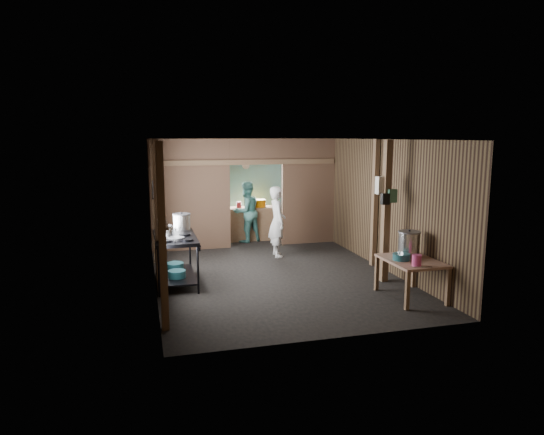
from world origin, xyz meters
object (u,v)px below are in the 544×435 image
object	(u,v)px
prep_table	(411,279)
stock_pot	(409,244)
gas_range	(176,260)
stove_pot_large	(182,222)
pink_bucket	(417,260)
cook	(277,222)
yellow_tub	(259,203)

from	to	relation	value
prep_table	stock_pot	world-z (taller)	stock_pot
gas_range	stove_pot_large	bearing A→B (deg)	71.61
stock_pot	pink_bucket	world-z (taller)	stock_pot
gas_range	stove_pot_large	xyz separation A→B (m)	(0.17, 0.51, 0.59)
stove_pot_large	cook	bearing A→B (deg)	25.25
prep_table	yellow_tub	world-z (taller)	yellow_tub
gas_range	cook	xyz separation A→B (m)	(2.34, 1.53, 0.34)
prep_table	cook	bearing A→B (deg)	112.29
prep_table	yellow_tub	bearing A→B (deg)	104.29
gas_range	prep_table	world-z (taller)	gas_range
stove_pot_large	pink_bucket	size ratio (longest dim) A/B	1.91
stock_pot	cook	world-z (taller)	cook
stove_pot_large	cook	world-z (taller)	cook
cook	prep_table	bearing A→B (deg)	-156.30
stock_pot	cook	bearing A→B (deg)	115.24
stove_pot_large	yellow_tub	xyz separation A→B (m)	(2.21, 2.90, -0.09)
yellow_tub	stove_pot_large	bearing A→B (deg)	-127.27
stove_pot_large	prep_table	bearing A→B (deg)	-33.24
gas_range	prep_table	xyz separation A→B (m)	(3.71, -1.81, -0.12)
stove_pot_large	cook	size ratio (longest dim) A/B	0.22
prep_table	stove_pot_large	bearing A→B (deg)	146.76
gas_range	stock_pot	distance (m)	4.12
prep_table	stock_pot	xyz separation A→B (m)	(0.09, 0.25, 0.53)
yellow_tub	cook	distance (m)	1.89
yellow_tub	pink_bucket	bearing A→B (deg)	-77.86
gas_range	yellow_tub	world-z (taller)	yellow_tub
gas_range	yellow_tub	size ratio (longest dim) A/B	4.38
stove_pot_large	cook	xyz separation A→B (m)	(2.17, 1.02, -0.26)
cook	gas_range	bearing A→B (deg)	124.67
stove_pot_large	stock_pot	bearing A→B (deg)	-29.68
stove_pot_large	gas_range	bearing A→B (deg)	-108.39
stock_pot	yellow_tub	world-z (taller)	stock_pot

